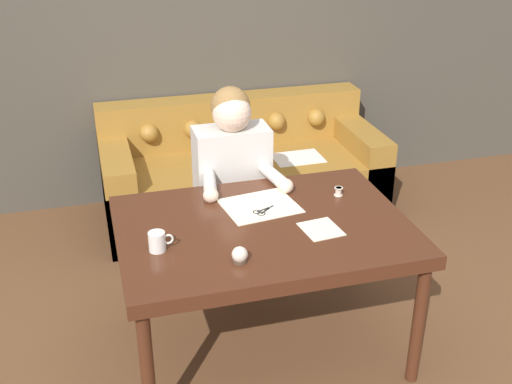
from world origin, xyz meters
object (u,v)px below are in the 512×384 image
at_px(person, 233,186).
at_px(pin_cushion, 240,255).
at_px(couch, 241,174).
at_px(scissors, 266,210).
at_px(mug, 157,241).
at_px(thread_spool, 338,191).
at_px(dining_table, 263,236).

height_order(person, pin_cushion, person).
xyz_separation_m(couch, scissors, (-0.22, -1.39, 0.44)).
bearing_deg(pin_cushion, mug, 149.88).
relative_size(person, pin_cushion, 16.86).
height_order(couch, mug, mug).
bearing_deg(pin_cushion, thread_spool, 36.88).
relative_size(couch, mug, 17.28).
xyz_separation_m(person, pin_cushion, (-0.20, -0.97, 0.14)).
height_order(scissors, thread_spool, thread_spool).
height_order(mug, pin_cushion, mug).
relative_size(thread_spool, pin_cushion, 0.63).
height_order(scissors, pin_cushion, pin_cushion).
height_order(person, mug, person).
xyz_separation_m(dining_table, scissors, (0.05, 0.13, 0.07)).
xyz_separation_m(mug, thread_spool, (0.98, 0.30, -0.02)).
bearing_deg(thread_spool, dining_table, -157.23).
bearing_deg(thread_spool, mug, -162.90).
distance_m(dining_table, mug, 0.54).
height_order(couch, pin_cushion, pin_cushion).
bearing_deg(scissors, thread_spool, 8.23).
height_order(person, scissors, person).
distance_m(dining_table, pin_cushion, 0.37).
xyz_separation_m(dining_table, couch, (0.27, 1.53, -0.37)).
bearing_deg(scissors, couch, 80.97).
distance_m(person, mug, 0.95).
bearing_deg(person, couch, 72.87).
xyz_separation_m(scissors, mug, (-0.57, -0.24, 0.04)).
height_order(dining_table, mug, mug).
height_order(dining_table, person, person).
height_order(dining_table, couch, couch).
bearing_deg(scissors, dining_table, -111.37).
bearing_deg(thread_spool, scissors, -171.77).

